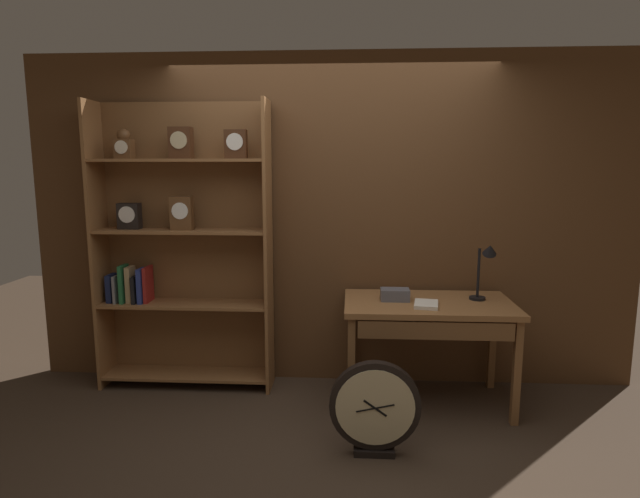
% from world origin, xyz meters
% --- Properties ---
extents(ground_plane, '(10.00, 10.00, 0.00)m').
position_xyz_m(ground_plane, '(0.00, 0.00, 0.00)').
color(ground_plane, '#3D2D21').
extents(back_wood_panel, '(4.80, 0.05, 2.60)m').
position_xyz_m(back_wood_panel, '(0.00, 1.25, 1.30)').
color(back_wood_panel, brown).
rests_on(back_wood_panel, ground).
extents(bookshelf, '(1.35, 0.31, 2.22)m').
position_xyz_m(bookshelf, '(-1.17, 1.07, 1.12)').
color(bookshelf, brown).
rests_on(bookshelf, ground).
extents(workbench, '(1.21, 0.70, 0.77)m').
position_xyz_m(workbench, '(0.72, 0.80, 0.68)').
color(workbench, brown).
rests_on(workbench, ground).
extents(desk_lamp, '(0.17, 0.18, 0.44)m').
position_xyz_m(desk_lamp, '(1.12, 0.87, 1.04)').
color(desk_lamp, black).
rests_on(desk_lamp, workbench).
extents(toolbox_small, '(0.21, 0.13, 0.08)m').
position_xyz_m(toolbox_small, '(0.48, 0.85, 0.81)').
color(toolbox_small, '#595960').
rests_on(toolbox_small, workbench).
extents(open_repair_manual, '(0.19, 0.24, 0.02)m').
position_xyz_m(open_repair_manual, '(0.69, 0.70, 0.78)').
color(open_repair_manual, silver).
rests_on(open_repair_manual, workbench).
extents(round_clock_large, '(0.55, 0.11, 0.59)m').
position_xyz_m(round_clock_large, '(0.31, 0.10, 0.30)').
color(round_clock_large, black).
rests_on(round_clock_large, ground).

